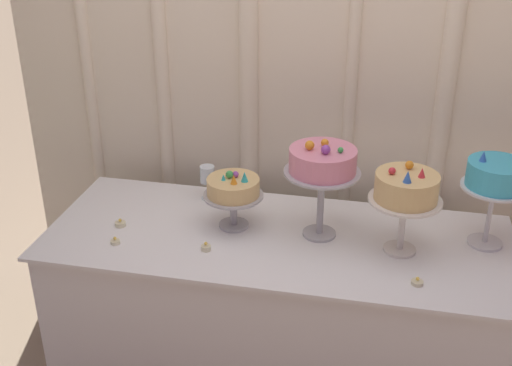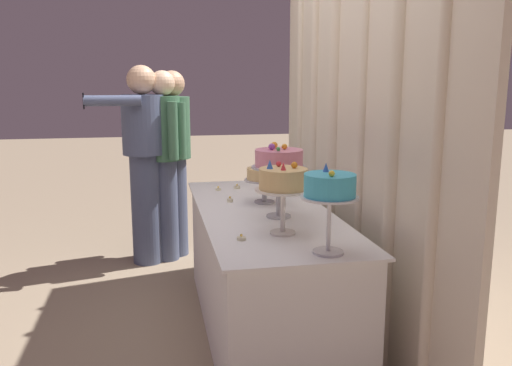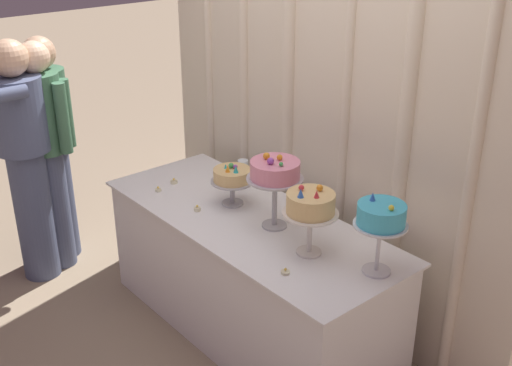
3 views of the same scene
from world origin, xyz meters
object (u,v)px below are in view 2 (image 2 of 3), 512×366
object	(u,v)px
cake_display_leftmost	(264,176)
tealight_far_left	(237,187)
cake_table	(264,271)
tealight_near_right	(230,200)
cake_display_rightmost	(330,189)
guest_girl_blue_dress	(144,157)
guest_man_dark_suit	(165,156)
tealight_near_left	(218,189)
guest_man_pink_jacket	(174,154)
wine_glass	(292,178)
cake_display_midright	(283,182)
cake_display_midleft	(279,161)
tealight_far_right	(241,238)

from	to	relation	value
cake_display_leftmost	tealight_far_left	xyz separation A→B (m)	(-0.48, -0.10, -0.17)
cake_table	tealight_near_right	xyz separation A→B (m)	(-0.27, -0.17, 0.40)
cake_display_rightmost	guest_girl_blue_dress	xyz separation A→B (m)	(-2.29, -0.85, -0.15)
tealight_far_left	guest_man_dark_suit	bearing A→B (deg)	-148.12
cake_table	tealight_near_left	bearing A→B (deg)	-162.86
tealight_near_left	guest_man_pink_jacket	distance (m)	1.00
guest_man_pink_jacket	cake_table	bearing A→B (deg)	16.37
wine_glass	tealight_near_right	xyz separation A→B (m)	(0.12, -0.45, -0.11)
cake_display_leftmost	tealight_near_left	world-z (taller)	cake_display_leftmost
cake_display_midright	guest_girl_blue_dress	distance (m)	2.08
cake_display_midright	guest_girl_blue_dress	world-z (taller)	guest_girl_blue_dress
guest_man_pink_jacket	cake_display_midright	bearing A→B (deg)	12.33
wine_glass	guest_man_dark_suit	world-z (taller)	guest_man_dark_suit
cake_display_midleft	tealight_far_left	bearing A→B (deg)	-172.93
tealight_far_right	tealight_near_right	bearing A→B (deg)	175.43
guest_man_pink_jacket	tealight_far_left	bearing A→B (deg)	24.29
cake_display_midright	tealight_near_right	distance (m)	0.83
cake_display_midright	tealight_far_right	size ratio (longest dim) A/B	8.53
guest_man_pink_jacket	tealight_far_right	bearing A→B (deg)	6.10
cake_display_rightmost	guest_man_pink_jacket	xyz separation A→B (m)	(-2.45, -0.59, -0.16)
cake_display_leftmost	cake_display_midleft	xyz separation A→B (m)	(0.37, 0.00, 0.15)
wine_glass	tealight_far_right	size ratio (longest dim) A/B	3.64
tealight_far_left	tealight_near_left	bearing A→B (deg)	-75.35
cake_display_midright	tealight_far_left	size ratio (longest dim) A/B	8.19
cake_table	tealight_near_left	xyz separation A→B (m)	(-0.65, -0.20, 0.40)
guest_man_dark_suit	guest_girl_blue_dress	bearing A→B (deg)	-76.15
wine_glass	guest_man_dark_suit	xyz separation A→B (m)	(-1.10, -0.83, 0.02)
wine_glass	tealight_far_right	world-z (taller)	wine_glass
cake_table	cake_display_rightmost	size ratio (longest dim) A/B	4.80
cake_display_midright	tealight_far_right	xyz separation A→B (m)	(0.07, -0.23, -0.27)
cake_table	wine_glass	bearing A→B (deg)	144.41
cake_display_rightmost	tealight_near_left	world-z (taller)	cake_display_rightmost
tealight_near_left	guest_man_pink_jacket	bearing A→B (deg)	-164.15
cake_display_rightmost	tealight_far_right	size ratio (longest dim) A/B	9.02
cake_display_midleft	wine_glass	world-z (taller)	cake_display_midleft
tealight_far_left	tealight_near_left	distance (m)	0.15
tealight_far_right	tealight_far_left	bearing A→B (deg)	171.85
cake_display_leftmost	tealight_near_left	size ratio (longest dim) A/B	6.76
cake_display_midleft	guest_man_pink_jacket	distance (m)	1.86
cake_display_midright	cake_display_leftmost	bearing A→B (deg)	175.65
tealight_near_right	tealight_near_left	bearing A→B (deg)	-175.63
cake_display_rightmost	guest_girl_blue_dress	bearing A→B (deg)	-159.74
cake_display_midleft	tealight_far_left	xyz separation A→B (m)	(-0.86, -0.11, -0.32)
tealight_far_left	tealight_near_right	xyz separation A→B (m)	(0.42, -0.11, 0.00)
cake_display_leftmost	guest_man_pink_jacket	xyz separation A→B (m)	(-1.40, -0.51, -0.04)
tealight_near_left	cake_table	bearing A→B (deg)	17.14
guest_man_pink_jacket	guest_girl_blue_dress	distance (m)	0.30
cake_display_midleft	wine_glass	size ratio (longest dim) A/B	2.61
cake_display_midleft	guest_man_pink_jacket	world-z (taller)	guest_man_pink_jacket
cake_display_midright	cake_display_midleft	bearing A→B (deg)	170.12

